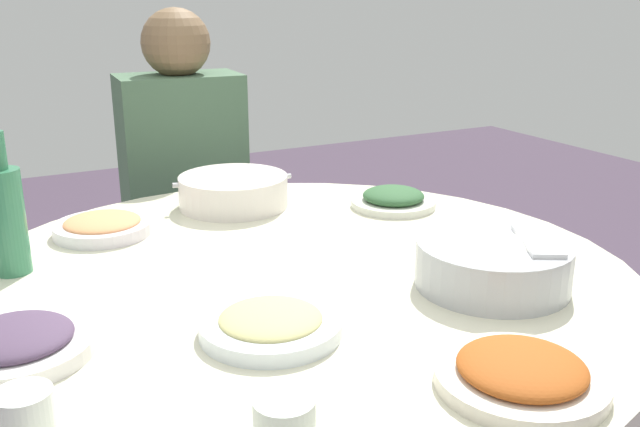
{
  "coord_description": "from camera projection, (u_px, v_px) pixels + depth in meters",
  "views": [
    {
      "loc": [
        1.08,
        -0.52,
        1.24
      ],
      "look_at": [
        -0.06,
        0.08,
        0.83
      ],
      "focal_mm": 39.78,
      "sensor_mm": 36.0,
      "label": 1
    }
  ],
  "objects": [
    {
      "name": "dish_eggplant",
      "position": [
        16.0,
        343.0,
        1.0
      ],
      "size": [
        0.22,
        0.22,
        0.05
      ],
      "color": "white",
      "rests_on": "round_dining_table"
    },
    {
      "name": "soup_bowl",
      "position": [
        234.0,
        192.0,
        1.67
      ],
      "size": [
        0.26,
        0.28,
        0.07
      ],
      "color": "white",
      "rests_on": "round_dining_table"
    },
    {
      "name": "green_bottle",
      "position": [
        6.0,
        217.0,
        1.26
      ],
      "size": [
        0.07,
        0.07,
        0.26
      ],
      "color": "#367C55",
      "rests_on": "round_dining_table"
    },
    {
      "name": "dish_shrimp",
      "position": [
        103.0,
        226.0,
        1.49
      ],
      "size": [
        0.2,
        0.2,
        0.04
      ],
      "color": "white",
      "rests_on": "round_dining_table"
    },
    {
      "name": "tea_cup_near",
      "position": [
        25.0,
        411.0,
        0.83
      ],
      "size": [
        0.07,
        0.07,
        0.05
      ],
      "primitive_type": "cylinder",
      "color": "white",
      "rests_on": "round_dining_table"
    },
    {
      "name": "dish_greens",
      "position": [
        393.0,
        199.0,
        1.67
      ],
      "size": [
        0.2,
        0.2,
        0.05
      ],
      "color": "silver",
      "rests_on": "round_dining_table"
    },
    {
      "name": "diner_left",
      "position": [
        183.0,
        166.0,
        2.05
      ],
      "size": [
        0.36,
        0.35,
        0.76
      ],
      "color": "#2D333D",
      "rests_on": "stool_for_diner_left"
    },
    {
      "name": "stool_for_diner_left",
      "position": [
        193.0,
        332.0,
        2.21
      ],
      "size": [
        0.36,
        0.36,
        0.43
      ],
      "primitive_type": "cylinder",
      "color": "brown",
      "rests_on": "ground"
    },
    {
      "name": "round_dining_table",
      "position": [
        295.0,
        316.0,
        1.32
      ],
      "size": [
        1.25,
        1.25,
        0.74
      ],
      "color": "#99999E",
      "rests_on": "ground"
    },
    {
      "name": "dish_noodles",
      "position": [
        271.0,
        323.0,
        1.06
      ],
      "size": [
        0.22,
        0.22,
        0.04
      ],
      "color": "white",
      "rests_on": "round_dining_table"
    },
    {
      "name": "rice_bowl",
      "position": [
        493.0,
        263.0,
        1.22
      ],
      "size": [
        0.27,
        0.27,
        0.09
      ],
      "color": "#B2B5BA",
      "rests_on": "round_dining_table"
    },
    {
      "name": "dish_stirfry",
      "position": [
        521.0,
        373.0,
        0.92
      ],
      "size": [
        0.23,
        0.23,
        0.05
      ],
      "color": "silver",
      "rests_on": "round_dining_table"
    },
    {
      "name": "tea_cup_far",
      "position": [
        284.0,
        419.0,
        0.81
      ],
      "size": [
        0.07,
        0.07,
        0.05
      ],
      "primitive_type": "cylinder",
      "color": "silver",
      "rests_on": "round_dining_table"
    }
  ]
}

